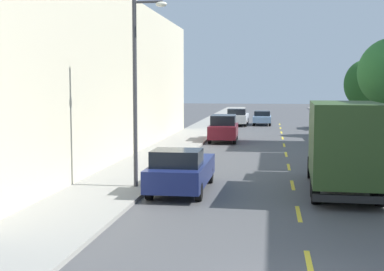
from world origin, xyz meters
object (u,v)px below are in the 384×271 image
(parked_pickup_white, at_px, (237,117))
(moving_sky_sedan, at_px, (262,118))
(parked_suv_burgundy, at_px, (224,128))
(parked_suv_champagne, at_px, (327,118))
(delivery_box_truck, at_px, (343,142))
(parked_suv_charcoal, at_px, (341,127))
(street_tree_farthest, at_px, (365,84))
(parked_pickup_navy, at_px, (181,170))
(parked_wagon_red, at_px, (371,148))
(street_lamp, at_px, (139,79))

(parked_pickup_white, distance_m, moving_sky_sedan, 2.75)
(parked_suv_burgundy, bearing_deg, moving_sky_sedan, 81.76)
(parked_suv_champagne, xyz_separation_m, moving_sky_sedan, (-6.06, 4.22, -0.24))
(delivery_box_truck, xyz_separation_m, parked_suv_charcoal, (2.49, 20.56, -0.95))
(parked_suv_burgundy, bearing_deg, street_tree_farthest, 26.67)
(moving_sky_sedan, bearing_deg, parked_suv_burgundy, -98.24)
(parked_pickup_navy, relative_size, parked_pickup_white, 1.00)
(street_tree_farthest, relative_size, moving_sky_sedan, 1.32)
(parked_pickup_navy, distance_m, parked_wagon_red, 12.21)
(parked_suv_charcoal, relative_size, moving_sky_sedan, 1.08)
(street_lamp, bearing_deg, delivery_box_truck, 4.72)
(parked_suv_burgundy, relative_size, moving_sky_sedan, 1.08)
(street_tree_farthest, height_order, parked_wagon_red, street_tree_farthest)
(street_lamp, relative_size, parked_pickup_white, 1.36)
(delivery_box_truck, height_order, moving_sky_sedan, delivery_box_truck)
(parked_suv_champagne, height_order, parked_pickup_white, parked_suv_champagne)
(parked_pickup_white, bearing_deg, parked_wagon_red, -71.81)
(street_lamp, distance_m, parked_suv_champagne, 33.30)
(parked_suv_champagne, relative_size, moving_sky_sedan, 1.08)
(parked_suv_champagne, distance_m, parked_suv_charcoal, 10.32)
(street_lamp, relative_size, parked_suv_burgundy, 1.49)
(parked_suv_charcoal, xyz_separation_m, moving_sky_sedan, (-6.09, 14.54, -0.24))
(parked_pickup_navy, xyz_separation_m, parked_wagon_red, (8.52, 8.76, -0.02))
(parked_suv_champagne, bearing_deg, street_tree_farthest, -74.27)
(delivery_box_truck, relative_size, parked_suv_burgundy, 1.52)
(parked_suv_charcoal, height_order, moving_sky_sedan, parked_suv_charcoal)
(parked_suv_champagne, bearing_deg, moving_sky_sedan, 145.17)
(parked_pickup_white, height_order, moving_sky_sedan, parked_pickup_white)
(parked_suv_champagne, distance_m, parked_pickup_navy, 32.75)
(delivery_box_truck, relative_size, parked_pickup_white, 1.39)
(parked_pickup_white, height_order, parked_suv_burgundy, parked_suv_burgundy)
(street_lamp, height_order, parked_wagon_red, street_lamp)
(street_lamp, height_order, parked_suv_burgundy, street_lamp)
(street_tree_farthest, bearing_deg, moving_sky_sedan, 124.77)
(street_tree_farthest, xyz_separation_m, delivery_box_truck, (-4.61, -23.29, -2.21))
(delivery_box_truck, bearing_deg, parked_suv_burgundy, 108.75)
(parked_pickup_navy, distance_m, moving_sky_sedan, 35.92)
(parked_wagon_red, xyz_separation_m, parked_suv_burgundy, (-8.52, 9.89, 0.18))
(parked_pickup_white, bearing_deg, parked_pickup_navy, -90.04)
(delivery_box_truck, height_order, parked_pickup_white, delivery_box_truck)
(parked_pickup_navy, relative_size, parked_wagon_red, 1.12)
(delivery_box_truck, bearing_deg, street_lamp, -175.28)
(parked_wagon_red, bearing_deg, parked_pickup_navy, -134.21)
(street_lamp, bearing_deg, parked_suv_champagne, 72.04)
(delivery_box_truck, xyz_separation_m, moving_sky_sedan, (-3.59, 35.10, -1.19))
(street_tree_farthest, bearing_deg, parked_pickup_navy, -113.98)
(delivery_box_truck, bearing_deg, parked_pickup_navy, -173.11)
(parked_pickup_white, bearing_deg, parked_suv_charcoal, -57.29)
(parked_suv_champagne, xyz_separation_m, parked_suv_charcoal, (0.02, -10.32, 0.00))
(street_tree_farthest, height_order, street_lamp, street_lamp)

